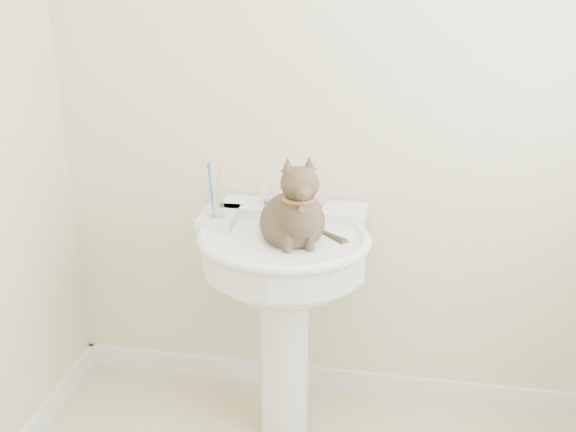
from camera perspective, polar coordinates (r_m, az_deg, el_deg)
The scene contains 7 objects.
wall_back at distance 2.52m, azimuth 5.45°, elevation 10.40°, with size 2.20×0.00×2.50m, color beige, non-canonical shape.
baseboard_back at distance 3.00m, azimuth 4.59°, elevation -12.82°, with size 2.20×0.02×0.09m, color white.
pedestal_sink at distance 2.47m, azimuth -0.35°, elevation -4.57°, with size 0.60×0.59×0.83m.
faucet at distance 2.51m, azimuth 0.31°, elevation 1.39°, with size 0.28×0.12×0.14m.
soap_bar at distance 2.59m, azimuth 2.03°, elevation 1.42°, with size 0.09×0.06×0.03m, color #DD3D34.
toothbrush_cup at distance 2.46m, azimuth -5.79°, elevation 1.04°, with size 0.07×0.07×0.19m.
cat at distance 2.33m, azimuth 0.44°, elevation -0.01°, with size 0.24×0.30×0.43m.
Camera 1 is at (0.20, -1.36, 1.76)m, focal length 45.00 mm.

